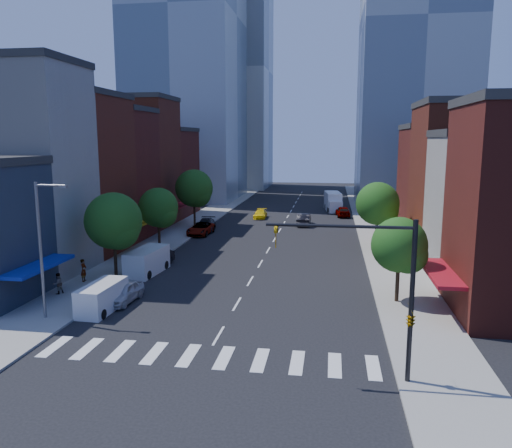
% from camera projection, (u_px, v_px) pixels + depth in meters
% --- Properties ---
extents(ground, '(220.00, 220.00, 0.00)m').
position_uv_depth(ground, '(219.00, 336.00, 30.38)').
color(ground, black).
rests_on(ground, ground).
extents(sidewalk_left, '(5.00, 120.00, 0.15)m').
position_uv_depth(sidewalk_left, '(196.00, 223.00, 71.21)').
color(sidewalk_left, gray).
rests_on(sidewalk_left, ground).
extents(sidewalk_right, '(5.00, 120.00, 0.15)m').
position_uv_depth(sidewalk_right, '(375.00, 227.00, 67.51)').
color(sidewalk_right, gray).
rests_on(sidewalk_right, ground).
extents(crosswalk, '(19.00, 3.00, 0.01)m').
position_uv_depth(crosswalk, '(206.00, 357.00, 27.46)').
color(crosswalk, silver).
rests_on(crosswalk, ground).
extents(bldg_left_1, '(12.00, 8.00, 18.00)m').
position_uv_depth(bldg_left_1, '(14.00, 172.00, 43.68)').
color(bldg_left_1, beige).
rests_on(bldg_left_1, ground).
extents(bldg_left_2, '(12.00, 9.00, 16.00)m').
position_uv_depth(bldg_left_2, '(65.00, 176.00, 52.13)').
color(bldg_left_2, maroon).
rests_on(bldg_left_2, ground).
extents(bldg_left_3, '(12.00, 8.00, 15.00)m').
position_uv_depth(bldg_left_3, '(102.00, 175.00, 60.50)').
color(bldg_left_3, '#581C16').
rests_on(bldg_left_3, ground).
extents(bldg_left_4, '(12.00, 9.00, 17.00)m').
position_uv_depth(bldg_left_4, '(130.00, 164.00, 68.61)').
color(bldg_left_4, maroon).
rests_on(bldg_left_4, ground).
extents(bldg_left_5, '(12.00, 10.00, 13.00)m').
position_uv_depth(bldg_left_5, '(154.00, 174.00, 78.21)').
color(bldg_left_5, '#581C16').
rests_on(bldg_left_5, ground).
extents(bldg_right_1, '(12.00, 8.00, 12.00)m').
position_uv_depth(bldg_right_1, '(508.00, 211.00, 40.89)').
color(bldg_right_1, beige).
rests_on(bldg_right_1, ground).
extents(bldg_right_2, '(12.00, 10.00, 15.00)m').
position_uv_depth(bldg_right_2, '(478.00, 183.00, 49.41)').
color(bldg_right_2, maroon).
rests_on(bldg_right_2, ground).
extents(bldg_right_3, '(12.00, 10.00, 13.00)m').
position_uv_depth(bldg_right_3, '(454.00, 185.00, 59.32)').
color(bldg_right_3, '#581C16').
rests_on(bldg_right_3, ground).
extents(tower_nw, '(20.00, 22.00, 70.00)m').
position_uv_depth(tower_nw, '(186.00, 17.00, 95.99)').
color(tower_nw, '#8C99A8').
rests_on(tower_nw, ground).
extents(tower_ne, '(18.00, 20.00, 60.00)m').
position_uv_depth(tower_ne, '(417.00, 28.00, 82.81)').
color(tower_ne, '#9EA5AD').
rests_on(tower_ne, ground).
extents(tower_far_e, '(22.00, 22.00, 80.00)m').
position_uv_depth(tower_far_e, '(421.00, 1.00, 102.96)').
color(tower_far_e, '#8C99A8').
rests_on(tower_far_e, ground).
extents(tower_far_w, '(18.00, 18.00, 56.00)m').
position_uv_depth(tower_far_w, '(232.00, 72.00, 120.94)').
color(tower_far_w, '#9EA5AD').
rests_on(tower_far_w, ground).
extents(traffic_signal, '(7.24, 2.24, 8.00)m').
position_uv_depth(traffic_signal, '(399.00, 302.00, 23.83)').
color(traffic_signal, black).
rests_on(traffic_signal, sidewalk_right).
extents(streetlight, '(2.25, 0.25, 9.00)m').
position_uv_depth(streetlight, '(43.00, 242.00, 32.22)').
color(streetlight, slate).
rests_on(streetlight, sidewalk_left).
extents(tree_left_near, '(4.80, 4.80, 7.30)m').
position_uv_depth(tree_left_near, '(115.00, 223.00, 41.89)').
color(tree_left_near, black).
rests_on(tree_left_near, sidewalk_left).
extents(tree_left_mid, '(4.20, 4.20, 6.65)m').
position_uv_depth(tree_left_mid, '(159.00, 209.00, 52.67)').
color(tree_left_mid, black).
rests_on(tree_left_mid, sidewalk_left).
extents(tree_left_far, '(5.00, 5.00, 7.75)m').
position_uv_depth(tree_left_far, '(195.00, 190.00, 66.20)').
color(tree_left_far, black).
rests_on(tree_left_far, sidewalk_left).
extents(tree_right_near, '(4.00, 4.00, 6.20)m').
position_uv_depth(tree_right_near, '(401.00, 247.00, 35.68)').
color(tree_right_near, black).
rests_on(tree_right_near, sidewalk_right).
extents(tree_right_far, '(4.60, 4.60, 7.20)m').
position_uv_depth(tree_right_far, '(379.00, 205.00, 53.11)').
color(tree_right_far, black).
rests_on(tree_right_far, sidewalk_right).
extents(parked_car_front, '(2.01, 4.46, 1.49)m').
position_uv_depth(parked_car_front, '(123.00, 292.00, 36.55)').
color(parked_car_front, silver).
rests_on(parked_car_front, ground).
extents(parked_car_second, '(2.35, 5.04, 1.60)m').
position_uv_depth(parked_car_second, '(155.00, 259.00, 46.47)').
color(parked_car_second, black).
rests_on(parked_car_second, ground).
extents(parked_car_third, '(2.68, 5.49, 1.50)m').
position_uv_depth(parked_car_third, '(201.00, 229.00, 62.44)').
color(parked_car_third, '#999999').
rests_on(parked_car_third, ground).
extents(parked_car_rear, '(2.82, 5.63, 1.57)m').
position_uv_depth(parked_car_rear, '(206.00, 225.00, 65.06)').
color(parked_car_rear, black).
rests_on(parked_car_rear, ground).
extents(cargo_van_near, '(2.02, 4.63, 1.95)m').
position_uv_depth(cargo_van_near, '(101.00, 298.00, 34.61)').
color(cargo_van_near, silver).
rests_on(cargo_van_near, ground).
extents(cargo_van_far, '(2.57, 5.42, 2.24)m').
position_uv_depth(cargo_van_far, '(146.00, 262.00, 44.26)').
color(cargo_van_far, silver).
rests_on(cargo_van_far, ground).
extents(taxi, '(1.91, 4.46, 1.28)m').
position_uv_depth(taxi, '(260.00, 214.00, 75.53)').
color(taxi, yellow).
rests_on(taxi, ground).
extents(traffic_car_oncoming, '(1.81, 5.02, 1.65)m').
position_uv_depth(traffic_car_oncoming, '(304.00, 219.00, 69.32)').
color(traffic_car_oncoming, black).
rests_on(traffic_car_oncoming, ground).
extents(traffic_car_far, '(2.38, 4.96, 1.63)m').
position_uv_depth(traffic_car_far, '(343.00, 211.00, 77.01)').
color(traffic_car_far, '#999999').
rests_on(traffic_car_far, ground).
extents(box_truck, '(3.09, 7.79, 3.05)m').
position_uv_depth(box_truck, '(333.00, 202.00, 83.29)').
color(box_truck, white).
rests_on(box_truck, ground).
extents(pedestrian_near, '(0.51, 0.73, 1.88)m').
position_uv_depth(pedestrian_near, '(84.00, 270.00, 41.40)').
color(pedestrian_near, '#999999').
rests_on(pedestrian_near, sidewalk_left).
extents(pedestrian_far, '(0.93, 0.99, 1.63)m').
position_uv_depth(pedestrian_far, '(58.00, 283.00, 38.03)').
color(pedestrian_far, '#999999').
rests_on(pedestrian_far, sidewalk_left).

